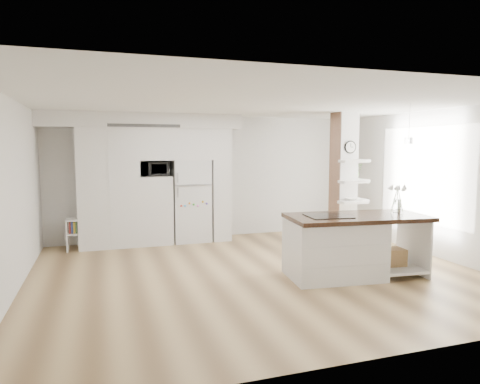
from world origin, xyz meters
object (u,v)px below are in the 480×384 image
at_px(refrigerator, 191,201).
at_px(kitchen_island, 342,245).
at_px(floor_plant_a, 349,231).
at_px(bookshelf, 82,236).

relative_size(refrigerator, kitchen_island, 0.78).
height_order(refrigerator, floor_plant_a, refrigerator).
bearing_deg(kitchen_island, refrigerator, 123.32).
bearing_deg(floor_plant_a, bookshelf, 169.50).
xyz_separation_m(bookshelf, floor_plant_a, (5.38, -1.00, -0.05)).
xyz_separation_m(kitchen_island, bookshelf, (-3.91, 3.10, -0.22)).
bearing_deg(bookshelf, floor_plant_a, -9.91).
relative_size(bookshelf, floor_plant_a, 1.36).
distance_m(bookshelf, floor_plant_a, 5.47).
xyz_separation_m(refrigerator, floor_plant_a, (3.17, -1.18, -0.64)).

